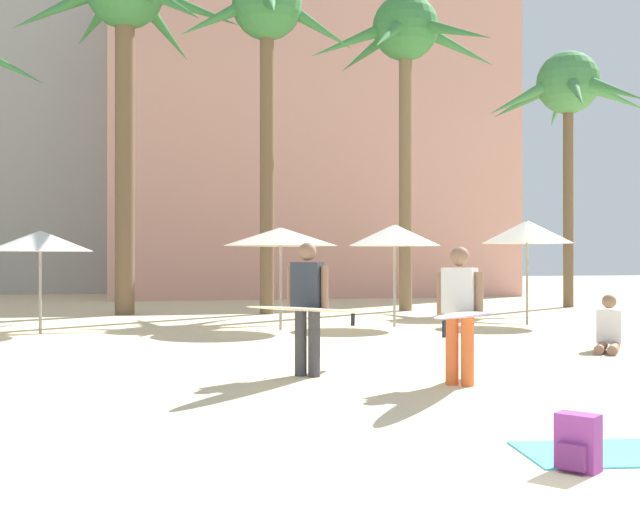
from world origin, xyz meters
TOP-DOWN VIEW (x-y plane):
  - hotel_pink at (4.96, 29.97)m, footprint 16.47×8.74m
  - palm_tree_far_left at (11.22, 18.78)m, footprint 5.87×5.66m
  - palm_tree_left at (5.57, 18.37)m, footprint 6.03×5.56m
  - palm_tree_right at (-2.58, 18.55)m, footprint 6.39×5.64m
  - palm_tree_far_right at (1.31, 17.91)m, footprint 5.11×5.19m
  - cafe_umbrella_1 at (3.45, 13.08)m, footprint 2.10×2.10m
  - cafe_umbrella_2 at (6.70, 12.95)m, footprint 2.12×2.12m
  - cafe_umbrella_3 at (-4.25, 13.14)m, footprint 2.13×2.13m
  - cafe_umbrella_4 at (0.76, 12.86)m, footprint 2.50×2.50m
  - beach_towel at (1.50, 1.38)m, footprint 1.89×1.13m
  - backpack at (0.78, 1.01)m, footprint 0.35×0.35m
  - person_far_left at (1.52, 4.75)m, footprint 2.16×2.77m
  - person_near_right at (5.40, 7.66)m, footprint 0.86×0.96m
  - person_near_left at (-0.14, 5.94)m, footprint 2.31×2.63m

SIDE VIEW (x-z plane):
  - beach_towel at x=1.50m, z-range 0.00..0.01m
  - backpack at x=0.78m, z-range -0.01..0.41m
  - person_near_right at x=5.40m, z-range -0.14..0.81m
  - person_far_left at x=1.52m, z-range 0.07..1.77m
  - person_near_left at x=-0.14m, z-range 0.06..1.83m
  - cafe_umbrella_3 at x=-4.25m, z-range 0.85..2.99m
  - cafe_umbrella_4 at x=0.76m, z-range 0.92..3.15m
  - cafe_umbrella_1 at x=3.45m, z-range 0.92..3.26m
  - cafe_umbrella_2 at x=6.70m, z-range 0.96..3.42m
  - hotel_pink at x=4.96m, z-range 0.00..13.31m
  - palm_tree_far_left at x=11.22m, z-range 2.75..10.96m
  - palm_tree_left at x=5.57m, z-range 3.17..12.64m
  - palm_tree_far_right at x=1.31m, z-range 3.22..12.93m
  - palm_tree_right at x=-2.58m, z-range 3.15..13.30m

